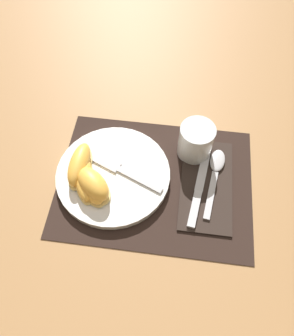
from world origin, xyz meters
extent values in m
plane|color=#A37547|center=(0.00, 0.00, 0.00)|extent=(3.00, 3.00, 0.00)
cube|color=black|center=(0.00, 0.00, 0.00)|extent=(0.44, 0.33, 0.00)
cylinder|color=white|center=(-0.09, 0.00, 0.01)|extent=(0.26, 0.26, 0.02)
cylinder|color=silver|center=(0.08, 0.09, 0.05)|extent=(0.08, 0.08, 0.09)
cylinder|color=#F9AD19|center=(0.08, 0.09, 0.02)|extent=(0.06, 0.06, 0.04)
cube|color=#2D231E|center=(0.12, 0.01, 0.01)|extent=(0.11, 0.23, 0.00)
cube|color=#BCBCC1|center=(0.09, -0.06, 0.01)|extent=(0.03, 0.09, 0.01)
cube|color=#BCBCC1|center=(0.11, 0.05, 0.01)|extent=(0.04, 0.13, 0.01)
cube|color=#BCBCC1|center=(0.13, -0.02, 0.01)|extent=(0.03, 0.12, 0.01)
ellipsoid|color=#BCBCC1|center=(0.14, 0.07, 0.01)|extent=(0.04, 0.07, 0.01)
cube|color=#BCBCC1|center=(-0.03, -0.01, 0.02)|extent=(0.11, 0.06, 0.00)
cube|color=#BCBCC1|center=(-0.12, 0.02, 0.02)|extent=(0.07, 0.05, 0.00)
ellipsoid|color=#F4DB84|center=(-0.17, 0.00, 0.02)|extent=(0.05, 0.12, 0.01)
ellipsoid|color=#F9B242|center=(-0.17, 0.00, 0.04)|extent=(0.05, 0.11, 0.04)
ellipsoid|color=#F4DB84|center=(-0.15, -0.02, 0.02)|extent=(0.09, 0.14, 0.01)
ellipsoid|color=#F9B242|center=(-0.15, -0.02, 0.04)|extent=(0.08, 0.13, 0.03)
ellipsoid|color=#F4DB84|center=(-0.14, -0.04, 0.02)|extent=(0.11, 0.11, 0.01)
ellipsoid|color=#F9B242|center=(-0.14, -0.04, 0.04)|extent=(0.10, 0.11, 0.03)
ellipsoid|color=#F4DB84|center=(-0.13, -0.05, 0.02)|extent=(0.11, 0.11, 0.01)
ellipsoid|color=#F9B242|center=(-0.13, -0.05, 0.04)|extent=(0.10, 0.10, 0.05)
camera|label=1|loc=(0.03, -0.35, 0.66)|focal=35.00mm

